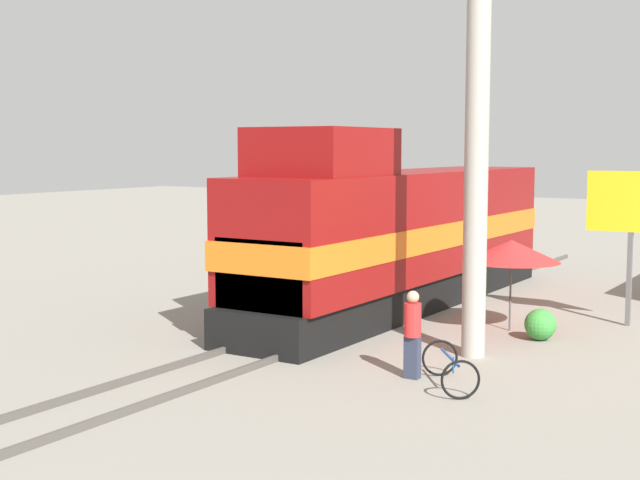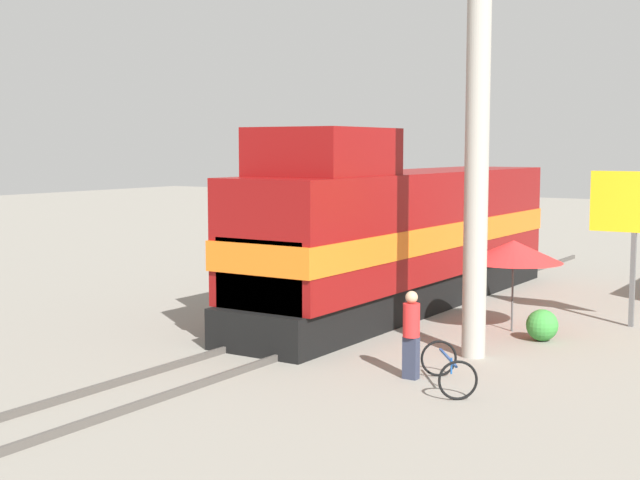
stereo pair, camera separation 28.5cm
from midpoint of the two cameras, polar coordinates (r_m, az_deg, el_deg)
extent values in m
plane|color=gray|center=(23.15, 1.10, -5.55)|extent=(120.00, 120.00, 0.00)
cube|color=#4C4742|center=(23.51, -0.41, -5.19)|extent=(0.08, 34.50, 0.15)
cube|color=#4C4742|center=(22.79, 2.65, -5.55)|extent=(0.08, 34.50, 0.15)
cube|color=black|center=(26.11, 5.09, -3.19)|extent=(2.59, 15.11, 0.96)
cube|color=maroon|center=(25.87, 5.13, 1.11)|extent=(2.81, 14.50, 2.96)
cube|color=orange|center=(25.90, 5.12, 0.45)|extent=(2.85, 14.65, 0.70)
cube|color=orange|center=(20.65, -2.69, -1.98)|extent=(2.39, 2.11, 1.63)
cube|color=maroon|center=(21.83, -0.24, 5.66)|extent=(2.64, 3.32, 1.17)
cylinder|color=#9E998E|center=(19.67, 9.60, 6.59)|extent=(0.52, 0.52, 9.73)
cylinder|color=#4C4C4C|center=(22.92, 11.75, -3.04)|extent=(0.05, 0.05, 2.17)
cone|color=red|center=(22.79, 11.80, -0.69)|extent=(2.45, 2.45, 0.55)
cube|color=#595959|center=(24.35, 18.86, -2.38)|extent=(0.12, 0.12, 2.44)
cube|color=yellow|center=(24.15, 19.02, 2.33)|extent=(2.28, 0.08, 1.56)
sphere|color=#388C38|center=(22.07, 13.56, -5.28)|extent=(0.76, 0.76, 0.76)
cube|color=#2D3347|center=(18.07, 5.47, -7.49)|extent=(0.30, 0.20, 0.85)
cylinder|color=red|center=(17.91, 5.50, -5.11)|extent=(0.34, 0.34, 0.68)
sphere|color=tan|center=(17.83, 5.51, -3.65)|extent=(0.25, 0.25, 0.25)
torus|color=black|center=(16.72, 8.49, -8.84)|extent=(0.62, 0.49, 0.75)
torus|color=black|center=(18.33, 7.23, -7.50)|extent=(0.62, 0.49, 0.75)
cube|color=#194C99|center=(17.47, 7.84, -7.44)|extent=(0.91, 1.18, 0.04)
cylinder|color=#194C99|center=(17.21, 8.06, -7.95)|extent=(0.04, 0.04, 0.31)
camera|label=1|loc=(0.14, -90.42, -0.04)|focal=50.00mm
camera|label=2|loc=(0.14, 89.58, 0.04)|focal=50.00mm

